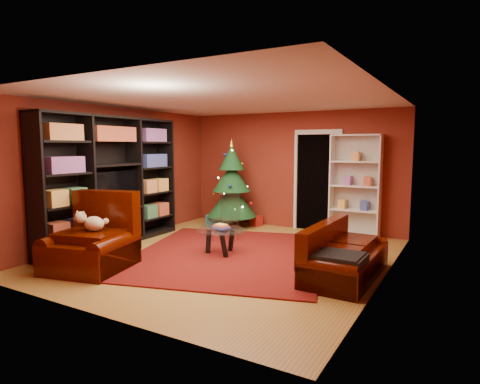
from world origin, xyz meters
The scene contains 17 objects.
floor centered at (0.00, 0.00, -0.03)m, with size 5.00×5.50×0.05m, color olive.
ceiling centered at (0.00, 0.00, 2.62)m, with size 5.00×5.50×0.05m, color silver.
wall_back centered at (0.00, 2.77, 1.30)m, with size 5.00×0.05×2.60m, color maroon.
wall_left centered at (-2.52, 0.00, 1.30)m, with size 0.05×5.50×2.60m, color maroon.
wall_right centered at (2.52, 0.00, 1.30)m, with size 0.05×5.50×2.60m, color maroon.
doorway centered at (0.60, 2.73, 1.05)m, with size 1.06×0.60×2.16m, color black, non-canonical shape.
rug centered at (-0.03, 0.07, 0.01)m, with size 3.13×3.65×0.02m, color maroon.
media_unit centered at (-2.27, -0.41, 1.19)m, with size 0.48×3.12×2.39m, color black, non-canonical shape.
christmas_tree centered at (-1.22, 2.15, 0.98)m, with size 1.14×1.14×2.02m, color #11401C, non-canonical shape.
gift_box_teal centered at (-1.57, 1.94, 0.14)m, with size 0.28×0.28×0.28m, color teal.
gift_box_red centered at (-0.80, 2.54, 0.12)m, with size 0.23×0.23×0.23m, color maroon.
white_bookshelf centered at (1.46, 2.57, 1.04)m, with size 0.99×0.36×2.14m, color white, non-canonical shape.
armchair centered at (-1.40, -1.67, 0.47)m, with size 1.19×1.19×0.93m, color black, non-canonical shape.
dog centered at (-1.37, -1.61, 0.70)m, with size 0.40×0.30×0.30m, color beige, non-canonical shape.
sofa centered at (2.02, -0.10, 0.38)m, with size 1.79×0.81×0.77m, color black, non-canonical shape.
coffee_table centered at (-0.15, 0.01, 0.22)m, with size 0.85×0.85×0.53m, color gray, non-canonical shape.
acrylic_chair centered at (-0.59, 0.85, 0.42)m, with size 0.43×0.47×0.85m, color #66605B, non-canonical shape.
Camera 1 is at (3.47, -5.63, 1.85)m, focal length 30.00 mm.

